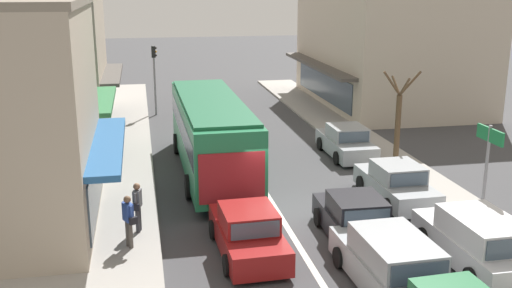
{
  "coord_description": "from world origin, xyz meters",
  "views": [
    {
      "loc": [
        -4.56,
        -19.36,
        7.91
      ],
      "look_at": [
        0.16,
        4.86,
        1.2
      ],
      "focal_mm": 42.0,
      "sensor_mm": 36.0,
      "label": 1
    }
  ],
  "objects_px": {
    "parked_wagon_kerb_front": "(477,242)",
    "pedestrian_with_handbag_near": "(138,204)",
    "city_bus": "(211,130)",
    "sedan_adjacent_lane_trail": "(248,233)",
    "parked_sedan_kerb_third": "(346,142)",
    "street_tree_right": "(398,124)",
    "sedan_queue_gap_filler": "(356,220)",
    "traffic_light_downstreet": "(154,68)",
    "parked_sedan_kerb_second": "(396,184)",
    "pedestrian_browsing_midblock": "(129,218)",
    "wagon_queue_far_back": "(390,264)",
    "directional_road_sign": "(488,154)"
  },
  "relations": [
    {
      "from": "street_tree_right",
      "to": "parked_sedan_kerb_third",
      "type": "bearing_deg",
      "value": 118.44
    },
    {
      "from": "wagon_queue_far_back",
      "to": "street_tree_right",
      "type": "xyz_separation_m",
      "value": [
        4.43,
        9.7,
        1.33
      ]
    },
    {
      "from": "city_bus",
      "to": "pedestrian_browsing_midblock",
      "type": "bearing_deg",
      "value": -115.28
    },
    {
      "from": "sedan_adjacent_lane_trail",
      "to": "directional_road_sign",
      "type": "relative_size",
      "value": 1.18
    },
    {
      "from": "wagon_queue_far_back",
      "to": "pedestrian_browsing_midblock",
      "type": "xyz_separation_m",
      "value": [
        -6.78,
        3.7,
        0.32
      ]
    },
    {
      "from": "parked_sedan_kerb_third",
      "to": "street_tree_right",
      "type": "height_order",
      "value": "street_tree_right"
    },
    {
      "from": "sedan_queue_gap_filler",
      "to": "parked_sedan_kerb_second",
      "type": "relative_size",
      "value": 1.01
    },
    {
      "from": "parked_sedan_kerb_third",
      "to": "directional_road_sign",
      "type": "bearing_deg",
      "value": -81.86
    },
    {
      "from": "city_bus",
      "to": "parked_wagon_kerb_front",
      "type": "xyz_separation_m",
      "value": [
        6.4,
        -10.01,
        -1.14
      ]
    },
    {
      "from": "sedan_queue_gap_filler",
      "to": "street_tree_right",
      "type": "relative_size",
      "value": 0.98
    },
    {
      "from": "pedestrian_browsing_midblock",
      "to": "sedan_queue_gap_filler",
      "type": "bearing_deg",
      "value": -4.42
    },
    {
      "from": "street_tree_right",
      "to": "pedestrian_with_handbag_near",
      "type": "height_order",
      "value": "street_tree_right"
    },
    {
      "from": "parked_wagon_kerb_front",
      "to": "street_tree_right",
      "type": "distance_m",
      "value": 9.09
    },
    {
      "from": "city_bus",
      "to": "parked_sedan_kerb_third",
      "type": "height_order",
      "value": "city_bus"
    },
    {
      "from": "directional_road_sign",
      "to": "street_tree_right",
      "type": "xyz_separation_m",
      "value": [
        0.03,
        6.79,
        -0.6
      ]
    },
    {
      "from": "sedan_queue_gap_filler",
      "to": "street_tree_right",
      "type": "xyz_separation_m",
      "value": [
        4.23,
        6.54,
        1.42
      ]
    },
    {
      "from": "parked_sedan_kerb_second",
      "to": "parked_sedan_kerb_third",
      "type": "xyz_separation_m",
      "value": [
        0.17,
        6.02,
        0.0
      ]
    },
    {
      "from": "parked_wagon_kerb_front",
      "to": "pedestrian_with_handbag_near",
      "type": "xyz_separation_m",
      "value": [
        -9.5,
        4.01,
        0.32
      ]
    },
    {
      "from": "parked_sedan_kerb_third",
      "to": "sedan_adjacent_lane_trail",
      "type": "bearing_deg",
      "value": -124.18
    },
    {
      "from": "city_bus",
      "to": "sedan_queue_gap_filler",
      "type": "height_order",
      "value": "city_bus"
    },
    {
      "from": "wagon_queue_far_back",
      "to": "parked_wagon_kerb_front",
      "type": "relative_size",
      "value": 1.0
    },
    {
      "from": "directional_road_sign",
      "to": "sedan_adjacent_lane_trail",
      "type": "bearing_deg",
      "value": -179.56
    },
    {
      "from": "city_bus",
      "to": "sedan_adjacent_lane_trail",
      "type": "relative_size",
      "value": 2.56
    },
    {
      "from": "pedestrian_with_handbag_near",
      "to": "pedestrian_browsing_midblock",
      "type": "relative_size",
      "value": 1.0
    },
    {
      "from": "parked_sedan_kerb_second",
      "to": "traffic_light_downstreet",
      "type": "height_order",
      "value": "traffic_light_downstreet"
    },
    {
      "from": "city_bus",
      "to": "pedestrian_browsing_midblock",
      "type": "distance_m",
      "value": 7.93
    },
    {
      "from": "directional_road_sign",
      "to": "pedestrian_with_handbag_near",
      "type": "height_order",
      "value": "directional_road_sign"
    },
    {
      "from": "sedan_adjacent_lane_trail",
      "to": "sedan_queue_gap_filler",
      "type": "height_order",
      "value": "same"
    },
    {
      "from": "traffic_light_downstreet",
      "to": "pedestrian_browsing_midblock",
      "type": "bearing_deg",
      "value": -94.18
    },
    {
      "from": "parked_sedan_kerb_second",
      "to": "sedan_adjacent_lane_trail",
      "type": "bearing_deg",
      "value": -151.63
    },
    {
      "from": "directional_road_sign",
      "to": "pedestrian_browsing_midblock",
      "type": "relative_size",
      "value": 2.21
    },
    {
      "from": "sedan_adjacent_lane_trail",
      "to": "pedestrian_browsing_midblock",
      "type": "height_order",
      "value": "pedestrian_browsing_midblock"
    },
    {
      "from": "street_tree_right",
      "to": "city_bus",
      "type": "bearing_deg",
      "value": 171.77
    },
    {
      "from": "parked_sedan_kerb_third",
      "to": "pedestrian_browsing_midblock",
      "type": "distance_m",
      "value": 13.02
    },
    {
      "from": "sedan_queue_gap_filler",
      "to": "parked_wagon_kerb_front",
      "type": "relative_size",
      "value": 0.94
    },
    {
      "from": "traffic_light_downstreet",
      "to": "street_tree_right",
      "type": "relative_size",
      "value": 0.96
    },
    {
      "from": "wagon_queue_far_back",
      "to": "directional_road_sign",
      "type": "bearing_deg",
      "value": 33.5
    },
    {
      "from": "directional_road_sign",
      "to": "pedestrian_with_handbag_near",
      "type": "distance_m",
      "value": 11.19
    },
    {
      "from": "wagon_queue_far_back",
      "to": "sedan_queue_gap_filler",
      "type": "height_order",
      "value": "wagon_queue_far_back"
    },
    {
      "from": "parked_sedan_kerb_third",
      "to": "directional_road_sign",
      "type": "relative_size",
      "value": 1.17
    },
    {
      "from": "sedan_queue_gap_filler",
      "to": "pedestrian_with_handbag_near",
      "type": "xyz_separation_m",
      "value": [
        -6.71,
        1.67,
        0.4
      ]
    },
    {
      "from": "city_bus",
      "to": "traffic_light_downstreet",
      "type": "xyz_separation_m",
      "value": [
        -1.96,
        12.19,
        0.97
      ]
    },
    {
      "from": "pedestrian_browsing_midblock",
      "to": "city_bus",
      "type": "bearing_deg",
      "value": 64.72
    },
    {
      "from": "parked_wagon_kerb_front",
      "to": "pedestrian_browsing_midblock",
      "type": "height_order",
      "value": "pedestrian_browsing_midblock"
    },
    {
      "from": "sedan_queue_gap_filler",
      "to": "traffic_light_downstreet",
      "type": "height_order",
      "value": "traffic_light_downstreet"
    },
    {
      "from": "sedan_adjacent_lane_trail",
      "to": "street_tree_right",
      "type": "distance_m",
      "value": 10.42
    },
    {
      "from": "parked_sedan_kerb_second",
      "to": "directional_road_sign",
      "type": "relative_size",
      "value": 1.17
    },
    {
      "from": "parked_wagon_kerb_front",
      "to": "parked_sedan_kerb_second",
      "type": "distance_m",
      "value": 5.37
    },
    {
      "from": "sedan_queue_gap_filler",
      "to": "directional_road_sign",
      "type": "height_order",
      "value": "directional_road_sign"
    },
    {
      "from": "sedan_adjacent_lane_trail",
      "to": "sedan_queue_gap_filler",
      "type": "relative_size",
      "value": 1.0
    }
  ]
}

